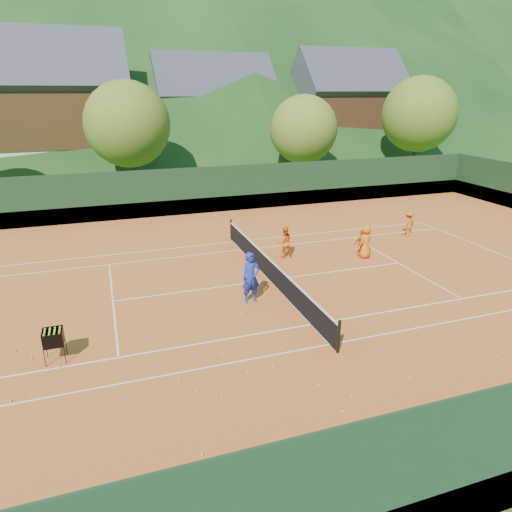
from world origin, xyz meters
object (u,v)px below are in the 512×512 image
object	(u,v)px
student_a	(285,242)
chalet_right	(345,113)
coach	(251,278)
tennis_net	(270,269)
student_b	(362,244)
ball_hopper	(53,338)
student_c	(366,241)
chalet_left	(51,113)
chalet_mid	(213,116)
student_d	(408,224)

from	to	relation	value
student_a	chalet_right	xyz separation A→B (m)	(18.35, 27.55, 4.47)
coach	tennis_net	size ratio (longest dim) A/B	0.16
student_a	tennis_net	size ratio (longest dim) A/B	0.13
student_b	ball_hopper	bearing A→B (deg)	21.93
ball_hopper	chalet_right	xyz separation A→B (m)	(28.15, 33.66, 4.49)
student_b	student_c	distance (m)	0.30
student_a	ball_hopper	world-z (taller)	student_a
student_c	tennis_net	world-z (taller)	student_c
student_a	chalet_left	size ratio (longest dim) A/B	0.11
coach	chalet_mid	xyz separation A→B (m)	(7.40, 35.71, 3.98)
student_a	chalet_right	bearing A→B (deg)	-122.27
student_c	chalet_mid	distance (m)	33.13
student_c	student_d	size ratio (longest dim) A/B	1.12
coach	chalet_left	bearing A→B (deg)	98.35
student_b	student_c	size ratio (longest dim) A/B	0.78
chalet_mid	chalet_right	xyz separation A→B (m)	(14.00, -4.00, 0.27)
coach	student_d	bearing A→B (deg)	18.35
chalet_left	chalet_mid	size ratio (longest dim) A/B	1.09
coach	student_b	size ratio (longest dim) A/B	1.54
chalet_left	chalet_mid	bearing A→B (deg)	14.04
coach	student_c	world-z (taller)	coach
tennis_net	chalet_mid	xyz separation A→B (m)	(6.00, 34.00, 4.47)
student_a	student_d	world-z (taller)	student_a
coach	student_c	bearing A→B (deg)	16.31
student_b	tennis_net	world-z (taller)	student_b
student_a	student_c	xyz separation A→B (m)	(3.62, -1.31, 0.06)
tennis_net	ball_hopper	size ratio (longest dim) A/B	12.07
student_b	student_d	world-z (taller)	student_d
coach	tennis_net	world-z (taller)	coach
student_c	tennis_net	distance (m)	5.41
chalet_left	ball_hopper	bearing A→B (deg)	-86.86
coach	chalet_left	distance (m)	33.18
student_a	chalet_mid	bearing A→B (deg)	-96.45
student_d	tennis_net	distance (m)	9.87
student_c	chalet_right	world-z (taller)	chalet_right
ball_hopper	chalet_mid	size ratio (longest dim) A/B	0.08
student_a	chalet_right	distance (m)	33.40
student_d	chalet_left	size ratio (longest dim) A/B	0.11
student_b	chalet_left	bearing A→B (deg)	-60.74
tennis_net	chalet_right	distance (m)	36.37
student_b	chalet_left	world-z (taller)	chalet_left
student_d	ball_hopper	size ratio (longest dim) A/B	1.47
student_a	student_b	distance (m)	3.72
student_a	ball_hopper	distance (m)	11.55
chalet_mid	ball_hopper	bearing A→B (deg)	-110.59
student_d	chalet_mid	world-z (taller)	chalet_mid
student_b	ball_hopper	distance (m)	14.29
ball_hopper	chalet_right	size ratio (longest dim) A/B	0.08
student_a	student_b	bearing A→B (deg)	164.66
tennis_net	chalet_left	xyz separation A→B (m)	(-10.00, 30.00, 5.13)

